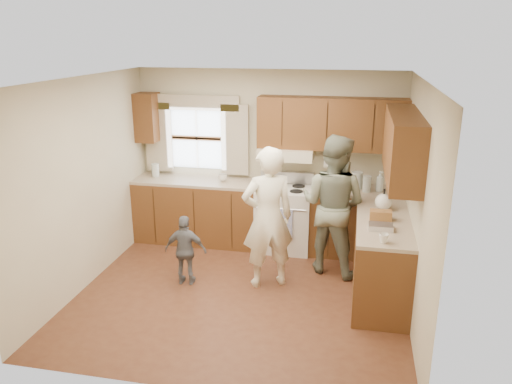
% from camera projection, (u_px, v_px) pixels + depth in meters
% --- Properties ---
extents(room, '(3.80, 3.80, 3.80)m').
position_uv_depth(room, '(240.00, 194.00, 5.57)').
color(room, '#4F2818').
rests_on(room, ground).
extents(kitchen_fixtures, '(3.80, 2.25, 2.15)m').
position_uv_depth(kitchen_fixtures, '(304.00, 202.00, 6.59)').
color(kitchen_fixtures, '#48280F').
rests_on(kitchen_fixtures, ground).
extents(stove, '(0.76, 0.67, 1.07)m').
position_uv_depth(stove, '(284.00, 217.00, 7.09)').
color(stove, silver).
rests_on(stove, ground).
extents(woman_left, '(0.75, 0.65, 1.74)m').
position_uv_depth(woman_left, '(268.00, 218.00, 5.92)').
color(woman_left, white).
rests_on(woman_left, ground).
extents(woman_right, '(1.06, 0.95, 1.79)m').
position_uv_depth(woman_right, '(333.00, 205.00, 6.29)').
color(woman_right, '#223722').
rests_on(woman_right, ground).
extents(child, '(0.53, 0.24, 0.88)m').
position_uv_depth(child, '(186.00, 250.00, 6.06)').
color(child, slate).
rests_on(child, ground).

